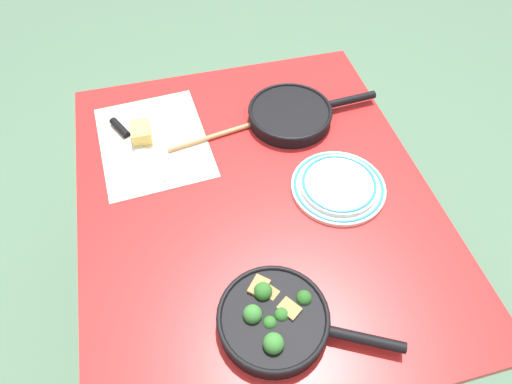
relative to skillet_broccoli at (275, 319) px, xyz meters
name	(u,v)px	position (x,y,z in m)	size (l,w,h in m)	color
ground_plane	(256,312)	(-0.35, 0.05, -0.78)	(14.00, 14.00, 0.00)	#51755B
dining_table_red	(256,215)	(-0.35, 0.05, -0.11)	(1.12, 0.93, 0.75)	red
skillet_broccoli	(275,319)	(0.00, 0.00, 0.00)	(0.26, 0.38, 0.07)	black
skillet_eggs	(291,114)	(-0.61, 0.23, 0.00)	(0.26, 0.41, 0.04)	black
wooden_spoon	(246,126)	(-0.61, 0.08, -0.02)	(0.09, 0.39, 0.02)	tan
parchment_sheet	(153,141)	(-0.63, -0.19, -0.03)	(0.41, 0.33, 0.00)	silver
grater_knife	(131,140)	(-0.64, -0.26, -0.02)	(0.28, 0.16, 0.02)	silver
cheese_block	(141,133)	(-0.65, -0.22, 0.00)	(0.08, 0.06, 0.05)	#E0C15B
dinner_plate_stack	(339,185)	(-0.32, 0.27, -0.01)	(0.25, 0.25, 0.03)	silver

